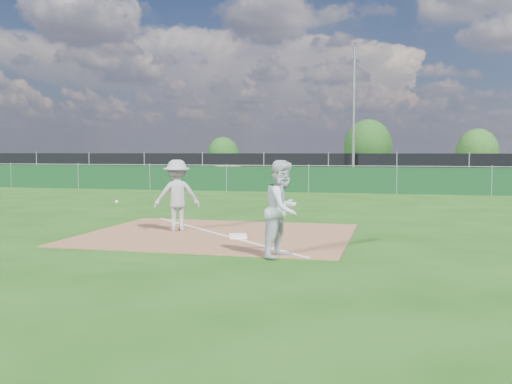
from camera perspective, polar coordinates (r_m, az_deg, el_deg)
ground at (r=21.83m, az=3.34°, el=-0.95°), size 90.00×90.00×0.00m
infield_dirt at (r=13.14m, az=-3.82°, el=-4.25°), size 6.00×5.00×0.02m
foul_line at (r=13.13m, az=-3.82°, el=-4.18°), size 5.01×5.01×0.01m
green_fence at (r=26.71m, az=5.29°, el=1.24°), size 44.00×0.05×1.20m
dirt_mound at (r=31.22m, az=-2.87°, el=1.63°), size 3.38×2.60×1.17m
black_fence at (r=34.63m, az=7.25°, el=2.36°), size 46.00×0.04×1.80m
parking_lot at (r=39.63m, az=8.06°, el=1.27°), size 46.00×9.00×0.01m
light_pole at (r=34.24m, az=9.76°, el=7.51°), size 0.16×0.16×8.00m
first_base at (r=12.50m, az=-1.81°, el=-4.43°), size 0.48×0.48×0.08m
play_at_first at (r=13.69m, az=-7.91°, el=-0.33°), size 2.34×1.08×1.69m
runner at (r=10.25m, az=2.71°, el=-1.70°), size 0.88×1.01×1.75m
car_left at (r=40.39m, az=0.25°, el=2.49°), size 4.94×2.98×1.58m
car_mid at (r=38.83m, az=8.06°, el=2.34°), size 4.87×3.23×1.52m
car_right at (r=38.89m, az=16.65°, el=2.07°), size 4.83×2.70×1.32m
tree_left at (r=46.66m, az=-3.30°, el=3.68°), size 2.62×2.62×3.11m
tree_mid at (r=45.59m, az=11.14°, el=4.45°), size 3.73×3.73×4.43m
tree_right at (r=44.44m, az=21.25°, el=3.70°), size 3.01×3.01×3.57m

